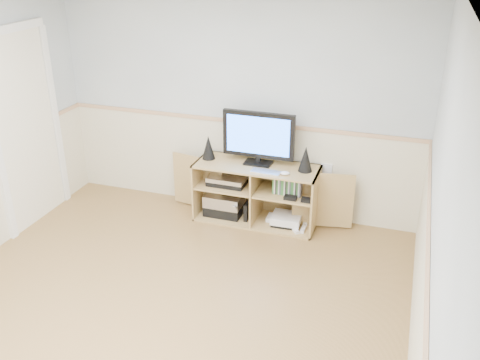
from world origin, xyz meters
name	(u,v)px	position (x,y,z in m)	size (l,w,h in m)	color
room	(136,183)	(-0.06, 0.12, 1.22)	(4.04, 4.54, 2.54)	#A87F4B
media_cabinet	(258,191)	(0.31, 2.03, 0.33)	(2.04, 0.49, 0.65)	tan
monitor	(258,136)	(0.31, 2.02, 0.96)	(0.76, 0.18, 0.57)	black
speaker_left	(208,147)	(-0.24, 1.99, 0.78)	(0.14, 0.14, 0.26)	black
speaker_right	(306,159)	(0.82, 1.99, 0.78)	(0.14, 0.14, 0.27)	black
keyboard	(266,172)	(0.44, 1.83, 0.66)	(0.31, 0.12, 0.01)	white
mouse	(285,173)	(0.64, 1.83, 0.67)	(0.10, 0.06, 0.04)	white
av_components	(226,198)	(-0.04, 1.97, 0.22)	(0.50, 0.30, 0.47)	black
game_consoles	(286,219)	(0.64, 1.96, 0.07)	(0.45, 0.30, 0.11)	white
game_cases	(288,185)	(0.65, 1.95, 0.48)	(0.30, 0.14, 0.19)	#3F8C3F
wall_outlet	(326,169)	(1.00, 2.23, 0.60)	(0.12, 0.03, 0.12)	white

